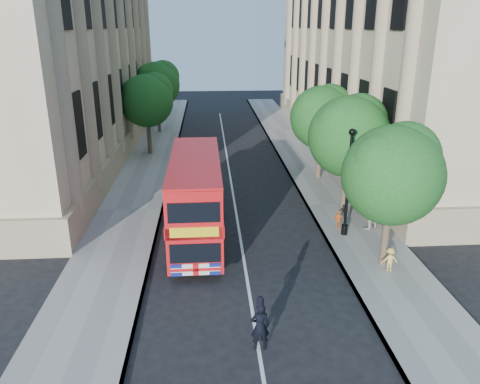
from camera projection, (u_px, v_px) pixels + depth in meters
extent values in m
plane|color=black|center=(252.00, 312.00, 16.58)|extent=(120.00, 120.00, 0.00)
cube|color=gray|center=(337.00, 205.00, 26.34)|extent=(3.50, 80.00, 0.12)
cube|color=gray|center=(131.00, 210.00, 25.58)|extent=(3.50, 80.00, 0.12)
cube|color=tan|center=(398.00, 34.00, 37.02)|extent=(12.00, 38.00, 18.00)
cube|color=tan|center=(41.00, 34.00, 35.21)|extent=(12.00, 38.00, 18.00)
cylinder|color=#473828|center=(386.00, 235.00, 19.30)|extent=(0.32, 0.32, 2.86)
sphere|color=#194818|center=(392.00, 175.00, 18.43)|extent=(4.00, 4.00, 4.00)
sphere|color=#194818|center=(405.00, 156.00, 18.63)|extent=(2.80, 2.80, 2.80)
sphere|color=#194818|center=(384.00, 165.00, 17.94)|extent=(2.60, 2.60, 2.60)
cylinder|color=#473828|center=(345.00, 187.00, 24.92)|extent=(0.32, 0.32, 2.99)
sphere|color=#194818|center=(349.00, 137.00, 24.01)|extent=(4.20, 4.20, 4.20)
sphere|color=#194818|center=(359.00, 122.00, 24.19)|extent=(2.94, 2.94, 2.94)
sphere|color=#194818|center=(342.00, 127.00, 23.51)|extent=(2.73, 2.73, 2.73)
cylinder|color=#473828|center=(319.00, 158.00, 30.57)|extent=(0.32, 0.32, 2.90)
sphere|color=#194818|center=(321.00, 117.00, 29.69)|extent=(4.00, 4.00, 4.00)
sphere|color=#194818|center=(330.00, 106.00, 29.88)|extent=(2.80, 2.80, 2.80)
sphere|color=#194818|center=(315.00, 110.00, 29.19)|extent=(2.60, 2.60, 2.60)
cylinder|color=#473828|center=(149.00, 136.00, 36.36)|extent=(0.32, 0.32, 2.99)
sphere|color=#194818|center=(147.00, 101.00, 35.45)|extent=(4.00, 4.00, 4.00)
sphere|color=#194818|center=(155.00, 91.00, 35.63)|extent=(2.80, 2.80, 2.80)
sphere|color=#194818|center=(139.00, 94.00, 34.95)|extent=(2.60, 2.60, 2.60)
cylinder|color=#473828|center=(159.00, 116.00, 43.85)|extent=(0.32, 0.32, 3.17)
sphere|color=#194818|center=(157.00, 85.00, 42.88)|extent=(4.20, 4.20, 4.20)
sphere|color=#194818|center=(163.00, 76.00, 43.05)|extent=(2.94, 2.94, 2.94)
sphere|color=#194818|center=(151.00, 79.00, 42.37)|extent=(2.73, 2.73, 2.73)
cylinder|color=black|center=(344.00, 229.00, 22.43)|extent=(0.30, 0.30, 0.50)
cylinder|color=black|center=(348.00, 185.00, 21.67)|extent=(0.14, 0.14, 5.00)
sphere|color=black|center=(352.00, 132.00, 20.83)|extent=(0.32, 0.32, 0.32)
cube|color=red|center=(196.00, 197.00, 21.59)|extent=(2.27, 8.41, 3.49)
cube|color=black|center=(196.00, 212.00, 21.85)|extent=(2.32, 7.88, 0.80)
cube|color=black|center=(195.00, 178.00, 21.29)|extent=(2.32, 7.88, 0.80)
cube|color=yellow|center=(194.00, 232.00, 17.61)|extent=(1.86, 0.09, 0.40)
cylinder|color=black|center=(172.00, 260.00, 19.31)|extent=(0.25, 0.89, 0.88)
cylinder|color=black|center=(220.00, 259.00, 19.46)|extent=(0.25, 0.89, 0.88)
cylinder|color=black|center=(179.00, 209.00, 24.71)|extent=(0.25, 0.89, 0.88)
cylinder|color=black|center=(216.00, 208.00, 24.85)|extent=(0.25, 0.89, 0.88)
cube|color=black|center=(191.00, 194.00, 24.50)|extent=(1.89, 1.71, 1.95)
cube|color=black|center=(190.00, 195.00, 23.68)|extent=(1.67, 0.13, 0.65)
cube|color=black|center=(193.00, 179.00, 26.35)|extent=(1.92, 3.00, 2.32)
cube|color=black|center=(193.00, 201.00, 26.20)|extent=(1.76, 4.48, 0.23)
cylinder|color=black|center=(176.00, 211.00, 24.67)|extent=(0.22, 0.75, 0.74)
cylinder|color=black|center=(208.00, 210.00, 24.74)|extent=(0.22, 0.75, 0.74)
cylinder|color=black|center=(180.00, 192.00, 27.55)|extent=(0.22, 0.75, 0.74)
cylinder|color=black|center=(208.00, 191.00, 27.62)|extent=(0.22, 0.75, 0.74)
imported|color=black|center=(260.00, 327.00, 14.45)|extent=(0.63, 0.44, 1.63)
imported|color=beige|center=(369.00, 211.00, 22.86)|extent=(1.13, 1.04, 1.88)
imported|color=orange|center=(339.00, 220.00, 22.93)|extent=(0.59, 0.29, 0.96)
imported|color=#E7BC4E|center=(390.00, 260.00, 18.98)|extent=(0.68, 0.41, 1.02)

